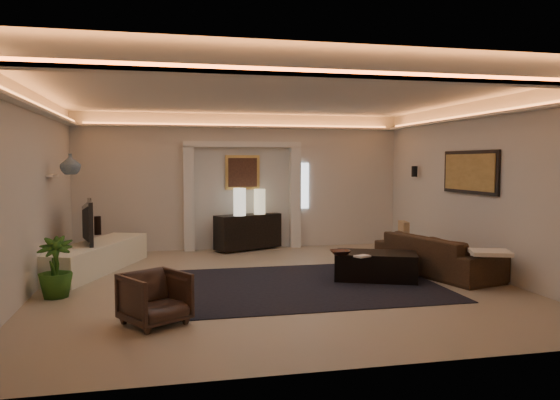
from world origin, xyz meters
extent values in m
plane|color=gray|center=(0.00, 0.00, 0.00)|extent=(7.00, 7.00, 0.00)
plane|color=white|center=(0.00, 0.00, 2.90)|extent=(7.00, 7.00, 0.00)
plane|color=beige|center=(0.00, 3.50, 1.45)|extent=(7.00, 0.00, 7.00)
plane|color=beige|center=(0.00, -3.50, 1.45)|extent=(7.00, 0.00, 7.00)
plane|color=beige|center=(-3.50, 0.00, 1.45)|extent=(0.00, 7.00, 7.00)
plane|color=beige|center=(3.50, 0.00, 1.45)|extent=(0.00, 7.00, 7.00)
cube|color=silver|center=(0.00, 0.00, 2.62)|extent=(7.00, 7.00, 0.04)
cube|color=white|center=(1.35, 3.48, 1.35)|extent=(0.25, 0.03, 1.00)
cube|color=black|center=(0.40, -0.20, 0.01)|extent=(4.00, 3.00, 0.01)
cube|color=silver|center=(-1.15, 3.40, 1.10)|extent=(0.22, 0.20, 2.20)
cube|color=silver|center=(1.15, 3.40, 1.10)|extent=(0.22, 0.20, 2.20)
cube|color=silver|center=(0.00, 3.40, 2.25)|extent=(2.52, 0.20, 0.12)
cube|color=tan|center=(0.00, 3.47, 1.65)|extent=(0.74, 0.04, 0.74)
cube|color=#4C2D1E|center=(0.00, 3.44, 1.65)|extent=(0.62, 0.02, 0.62)
cube|color=black|center=(3.47, 0.30, 1.70)|extent=(0.04, 1.64, 0.74)
cube|color=tan|center=(3.44, 0.30, 1.70)|extent=(0.02, 1.50, 0.62)
cylinder|color=black|center=(3.38, 2.20, 1.68)|extent=(0.12, 0.12, 0.22)
cube|color=silver|center=(-3.44, 1.40, 1.65)|extent=(0.10, 0.55, 0.04)
cube|color=black|center=(0.08, 3.25, 0.40)|extent=(1.50, 1.00, 0.72)
cylinder|color=white|center=(-0.13, 3.02, 1.09)|extent=(0.31, 0.31, 0.57)
cylinder|color=beige|center=(0.33, 3.25, 1.09)|extent=(0.29, 0.29, 0.54)
cube|color=#EDEACA|center=(-2.83, 1.61, 0.23)|extent=(1.64, 2.81, 0.51)
imported|color=black|center=(-3.05, 1.70, 0.82)|extent=(1.28, 0.35, 0.73)
cylinder|color=black|center=(-2.91, 2.73, 0.64)|extent=(0.14, 0.14, 0.36)
imported|color=slate|center=(-3.15, 1.31, 1.84)|extent=(0.41, 0.41, 0.34)
imported|color=#245015|center=(-3.15, -0.18, 0.42)|extent=(0.48, 0.48, 0.84)
imported|color=#503728|center=(2.78, 0.12, 0.33)|extent=(2.39, 1.43, 0.65)
cube|color=beige|center=(2.99, -1.05, 0.55)|extent=(0.68, 0.62, 0.06)
cube|color=tan|center=(2.78, 1.39, 0.55)|extent=(0.19, 0.41, 0.40)
cube|color=black|center=(1.61, -0.08, 0.21)|extent=(1.43, 1.12, 0.47)
imported|color=#422519|center=(0.98, -0.19, 0.45)|extent=(0.32, 0.32, 0.08)
cube|color=beige|center=(1.25, -0.43, 0.42)|extent=(0.27, 0.24, 0.03)
imported|color=black|center=(-1.79, -1.74, 0.31)|extent=(0.91, 0.92, 0.61)
camera|label=1|loc=(-1.68, -7.99, 1.87)|focal=34.44mm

